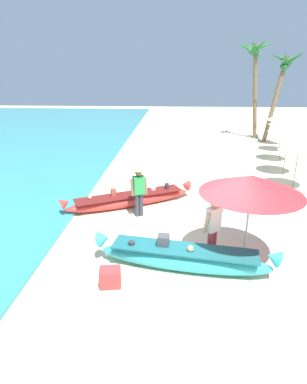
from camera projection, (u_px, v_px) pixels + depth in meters
The scene contains 14 objects.
ground_plane at pixel (190, 264), 7.92m from camera, with size 80.00×80.00×0.00m, color beige.
boat_cyan_foreground at pixel (183, 258), 7.63m from camera, with size 4.45×1.29×0.84m.
boat_red_midground at pixel (130, 199), 11.32m from camera, with size 4.54×2.67×0.74m.
person_vendor_hatted at pixel (139, 188), 10.28m from camera, with size 0.58×0.45×1.72m.
person_tourist_customer at pixel (213, 226), 7.87m from camera, with size 0.55×0.51×1.65m.
patio_umbrella_large at pixel (252, 185), 7.30m from camera, with size 2.42×2.42×2.30m.
parasol_row_0 at pixel (299, 147), 12.56m from camera, with size 1.60×1.60×1.91m.
parasol_row_1 at pixel (288, 137), 14.48m from camera, with size 1.60×1.60×1.91m.
parasol_row_2 at pixel (284, 129), 16.73m from camera, with size 1.60×1.60×1.91m.
parasol_row_3 at pixel (283, 122), 18.91m from camera, with size 1.60×1.60×1.91m.
parasol_row_4 at pixel (279, 118), 20.85m from camera, with size 1.60×1.60×1.91m.
palm_tree_mid_cluster at pixel (255, 60), 21.57m from camera, with size 2.97×2.33×6.72m.
palm_tree_far_behind at pixel (284, 71), 20.36m from camera, with size 2.30×2.59×5.89m.
cooler_box at pixel (110, 277), 7.08m from camera, with size 0.47×0.37×0.41m, color #C63838.
Camera 1 is at (-0.49, -6.82, 4.49)m, focal length 29.60 mm.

